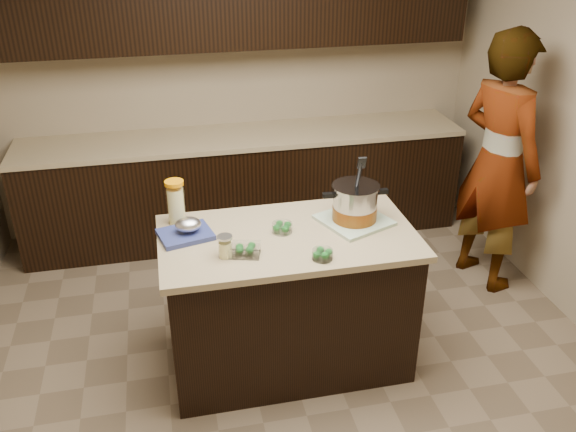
# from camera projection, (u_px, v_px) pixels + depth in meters

# --- Properties ---
(ground_plane) EXTENTS (4.00, 4.00, 0.00)m
(ground_plane) POSITION_uv_depth(u_px,v_px,m) (288.00, 358.00, 3.87)
(ground_plane) COLOR brown
(ground_plane) RESTS_ON ground
(room_shell) EXTENTS (4.04, 4.04, 2.72)m
(room_shell) POSITION_uv_depth(u_px,v_px,m) (288.00, 94.00, 3.08)
(room_shell) COLOR tan
(room_shell) RESTS_ON ground
(back_cabinets) EXTENTS (3.60, 0.63, 2.33)m
(back_cabinets) POSITION_uv_depth(u_px,v_px,m) (242.00, 128.00, 4.94)
(back_cabinets) COLOR black
(back_cabinets) RESTS_ON ground
(island) EXTENTS (1.46, 0.81, 0.90)m
(island) POSITION_uv_depth(u_px,v_px,m) (288.00, 300.00, 3.66)
(island) COLOR black
(island) RESTS_ON ground
(dish_towel) EXTENTS (0.47, 0.47, 0.02)m
(dish_towel) POSITION_uv_depth(u_px,v_px,m) (354.00, 220.00, 3.59)
(dish_towel) COLOR #679463
(dish_towel) RESTS_ON island
(stock_pot) EXTENTS (0.39, 0.29, 0.39)m
(stock_pot) POSITION_uv_depth(u_px,v_px,m) (355.00, 205.00, 3.54)
(stock_pot) COLOR #B7B7BC
(stock_pot) RESTS_ON dish_towel
(lemonade_pitcher) EXTENTS (0.14, 0.14, 0.26)m
(lemonade_pitcher) POSITION_uv_depth(u_px,v_px,m) (176.00, 204.00, 3.53)
(lemonade_pitcher) COLOR #EEE591
(lemonade_pitcher) RESTS_ON island
(mason_jar) EXTENTS (0.11, 0.11, 0.13)m
(mason_jar) POSITION_uv_depth(u_px,v_px,m) (225.00, 247.00, 3.22)
(mason_jar) COLOR #EEE591
(mason_jar) RESTS_ON island
(broccoli_tub_left) EXTENTS (0.12, 0.12, 0.05)m
(broccoli_tub_left) POSITION_uv_depth(u_px,v_px,m) (282.00, 228.00, 3.47)
(broccoli_tub_left) COLOR silver
(broccoli_tub_left) RESTS_ON island
(broccoli_tub_right) EXTENTS (0.13, 0.13, 0.05)m
(broccoli_tub_right) POSITION_uv_depth(u_px,v_px,m) (323.00, 255.00, 3.21)
(broccoli_tub_right) COLOR silver
(broccoli_tub_right) RESTS_ON island
(broccoli_tub_rect) EXTENTS (0.19, 0.16, 0.06)m
(broccoli_tub_rect) POSITION_uv_depth(u_px,v_px,m) (245.00, 250.00, 3.25)
(broccoli_tub_rect) COLOR silver
(broccoli_tub_rect) RESTS_ON island
(blue_tray) EXTENTS (0.33, 0.29, 0.11)m
(blue_tray) POSITION_uv_depth(u_px,v_px,m) (187.00, 231.00, 3.42)
(blue_tray) COLOR navy
(blue_tray) RESTS_ON island
(person) EXTENTS (0.63, 0.79, 1.88)m
(person) POSITION_uv_depth(u_px,v_px,m) (498.00, 163.00, 4.29)
(person) COLOR gray
(person) RESTS_ON ground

